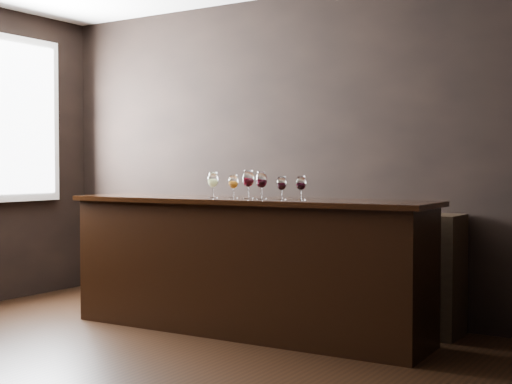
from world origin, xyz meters
The scene contains 11 objects.
ground centered at (0.00, 0.00, 0.00)m, with size 5.00×5.00×0.00m, color black.
room_shell centered at (-0.23, 0.11, 1.81)m, with size 5.02×4.52×2.81m.
bar_counter centered at (0.19, 1.34, 0.50)m, with size 2.87×0.62×1.00m, color black.
bar_top centered at (0.19, 1.34, 1.02)m, with size 2.97×0.69×0.04m, color black.
back_bar_shelf centered at (0.37, 2.03, 0.46)m, with size 2.57×0.40×0.93m, color black.
glass_white centered at (-0.10, 1.31, 1.18)m, with size 0.09×0.09×0.20m.
glass_amber centered at (0.06, 1.37, 1.16)m, with size 0.08×0.08×0.18m.
glass_red_a centered at (0.21, 1.34, 1.19)m, with size 0.09×0.09×0.22m.
glass_red_b centered at (0.35, 1.31, 1.18)m, with size 0.09×0.09×0.21m.
glass_red_c centered at (0.53, 1.31, 1.16)m, with size 0.07×0.07×0.17m.
glass_red_d centered at (0.67, 1.36, 1.16)m, with size 0.07×0.07×0.17m.
Camera 1 is at (3.20, -3.25, 1.28)m, focal length 50.00 mm.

